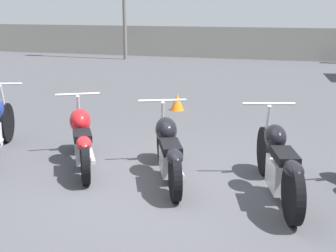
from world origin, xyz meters
TOP-DOWN VIEW (x-y plane):
  - ground_plane at (0.00, 0.00)m, footprint 60.00×60.00m
  - fence_back at (0.00, 15.37)m, footprint 40.00×0.04m
  - motorcycle_slot_1 at (-1.24, 0.58)m, footprint 1.18×1.82m
  - motorcycle_slot_2 at (0.10, 0.45)m, footprint 1.05×1.94m
  - motorcycle_slot_3 at (1.55, 0.26)m, footprint 0.89×2.13m
  - traffic_cone_far at (-0.96, 4.62)m, footprint 0.30×0.30m

SIDE VIEW (x-z plane):
  - ground_plane at x=0.00m, z-range 0.00..0.00m
  - traffic_cone_far at x=-0.96m, z-range 0.00..0.38m
  - motorcycle_slot_2 at x=0.10m, z-range -0.06..0.90m
  - motorcycle_slot_1 at x=-1.24m, z-range -0.06..0.91m
  - motorcycle_slot_3 at x=1.55m, z-range -0.08..0.95m
  - fence_back at x=0.00m, z-range 0.00..1.37m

